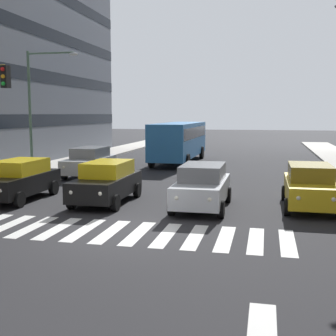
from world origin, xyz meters
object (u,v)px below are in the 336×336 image
at_px(car_0, 310,186).
at_px(car_2, 107,182).
at_px(car_1, 202,186).
at_px(street_lamp_right, 38,99).
at_px(bus_behind_traffic, 180,138).
at_px(car_row2_0, 89,162).
at_px(car_3, 19,179).

bearing_deg(car_0, car_2, 4.87).
xyz_separation_m(car_1, street_lamp_right, (10.51, -6.47, 3.64)).
xyz_separation_m(car_0, bus_behind_traffic, (8.16, -15.04, 0.97)).
xyz_separation_m(car_2, street_lamp_right, (6.47, -6.26, 3.64)).
bearing_deg(street_lamp_right, car_row2_0, -163.12).
xyz_separation_m(car_3, bus_behind_traffic, (-3.92, -15.97, 0.97)).
bearing_deg(car_2, car_0, -175.13).
relative_size(car_0, car_2, 1.00).
distance_m(car_1, street_lamp_right, 12.87).
bearing_deg(street_lamp_right, car_0, 159.19).
distance_m(car_0, car_2, 8.19).
bearing_deg(car_0, car_row2_0, -28.26).
height_order(bus_behind_traffic, street_lamp_right, street_lamp_right).
height_order(car_2, car_row2_0, same).
relative_size(car_3, car_row2_0, 1.00).
bearing_deg(car_0, street_lamp_right, -20.81).
relative_size(car_0, street_lamp_right, 0.63).
relative_size(car_row2_0, bus_behind_traffic, 0.42).
distance_m(car_0, street_lamp_right, 16.07).
bearing_deg(car_0, car_3, 4.41).
distance_m(car_3, street_lamp_right, 7.87).
xyz_separation_m(car_0, car_2, (8.16, 0.69, 0.00)).
bearing_deg(bus_behind_traffic, street_lamp_right, 55.67).
bearing_deg(car_row2_0, car_1, 136.78).
height_order(car_2, bus_behind_traffic, bus_behind_traffic).
relative_size(car_2, street_lamp_right, 0.63).
bearing_deg(car_row2_0, car_2, 117.75).
bearing_deg(street_lamp_right, car_2, 135.97).
height_order(car_2, car_3, same).
xyz_separation_m(car_row2_0, bus_behind_traffic, (-3.73, -8.64, 0.97)).
bearing_deg(bus_behind_traffic, car_3, 76.20).
xyz_separation_m(car_3, street_lamp_right, (2.55, -6.49, 3.64)).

